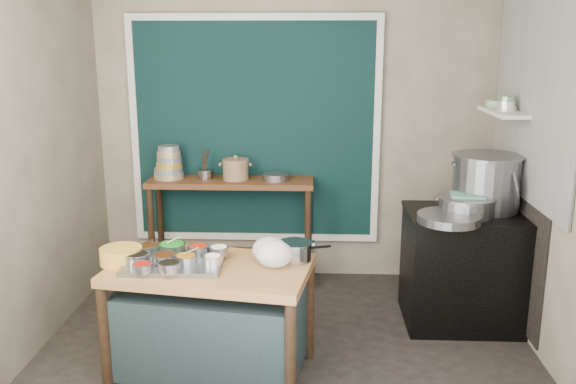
{
  "coord_description": "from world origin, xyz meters",
  "views": [
    {
      "loc": [
        0.19,
        -3.9,
        2.13
      ],
      "look_at": [
        0.0,
        0.25,
        1.1
      ],
      "focal_mm": 38.0,
      "sensor_mm": 36.0,
      "label": 1
    }
  ],
  "objects_px": {
    "prep_table": "(212,320)",
    "saucepan": "(295,251)",
    "ceramic_crock": "(236,170)",
    "condiment_tray": "(174,263)",
    "steamer": "(467,206)",
    "yellow_basin": "(121,256)",
    "back_counter": "(232,231)",
    "utensil_cup": "(205,174)",
    "stock_pot": "(486,182)",
    "stove_block": "(465,269)"
  },
  "relations": [
    {
      "from": "utensil_cup",
      "to": "prep_table",
      "type": "bearing_deg",
      "value": -79.18
    },
    {
      "from": "stove_block",
      "to": "ceramic_crock",
      "type": "xyz_separation_m",
      "value": [
        -1.85,
        0.73,
        0.61
      ]
    },
    {
      "from": "steamer",
      "to": "ceramic_crock",
      "type": "bearing_deg",
      "value": 156.35
    },
    {
      "from": "prep_table",
      "to": "ceramic_crock",
      "type": "xyz_separation_m",
      "value": [
        -0.03,
        1.58,
        0.66
      ]
    },
    {
      "from": "stove_block",
      "to": "yellow_basin",
      "type": "xyz_separation_m",
      "value": [
        -2.39,
        -0.83,
        0.38
      ]
    },
    {
      "from": "steamer",
      "to": "condiment_tray",
      "type": "bearing_deg",
      "value": -158.55
    },
    {
      "from": "back_counter",
      "to": "utensil_cup",
      "type": "bearing_deg",
      "value": 176.38
    },
    {
      "from": "saucepan",
      "to": "yellow_basin",
      "type": "bearing_deg",
      "value": 165.95
    },
    {
      "from": "yellow_basin",
      "to": "ceramic_crock",
      "type": "height_order",
      "value": "ceramic_crock"
    },
    {
      "from": "prep_table",
      "to": "saucepan",
      "type": "xyz_separation_m",
      "value": [
        0.53,
        0.11,
        0.44
      ]
    },
    {
      "from": "utensil_cup",
      "to": "stock_pot",
      "type": "height_order",
      "value": "stock_pot"
    },
    {
      "from": "ceramic_crock",
      "to": "stock_pot",
      "type": "bearing_deg",
      "value": -17.35
    },
    {
      "from": "utensil_cup",
      "to": "stock_pot",
      "type": "distance_m",
      "value": 2.35
    },
    {
      "from": "yellow_basin",
      "to": "ceramic_crock",
      "type": "bearing_deg",
      "value": 70.99
    },
    {
      "from": "yellow_basin",
      "to": "stove_block",
      "type": "bearing_deg",
      "value": 19.2
    },
    {
      "from": "yellow_basin",
      "to": "steamer",
      "type": "height_order",
      "value": "steamer"
    },
    {
      "from": "stove_block",
      "to": "yellow_basin",
      "type": "height_order",
      "value": "yellow_basin"
    },
    {
      "from": "stock_pot",
      "to": "ceramic_crock",
      "type": "bearing_deg",
      "value": 162.65
    },
    {
      "from": "prep_table",
      "to": "saucepan",
      "type": "distance_m",
      "value": 0.7
    },
    {
      "from": "back_counter",
      "to": "utensil_cup",
      "type": "height_order",
      "value": "utensil_cup"
    },
    {
      "from": "prep_table",
      "to": "saucepan",
      "type": "bearing_deg",
      "value": 21.12
    },
    {
      "from": "prep_table",
      "to": "condiment_tray",
      "type": "xyz_separation_m",
      "value": [
        -0.23,
        -0.0,
        0.39
      ]
    },
    {
      "from": "condiment_tray",
      "to": "saucepan",
      "type": "relative_size",
      "value": 2.67
    },
    {
      "from": "back_counter",
      "to": "steamer",
      "type": "height_order",
      "value": "steamer"
    },
    {
      "from": "condiment_tray",
      "to": "yellow_basin",
      "type": "height_order",
      "value": "yellow_basin"
    },
    {
      "from": "stove_block",
      "to": "stock_pot",
      "type": "bearing_deg",
      "value": 38.37
    },
    {
      "from": "prep_table",
      "to": "yellow_basin",
      "type": "distance_m",
      "value": 0.71
    },
    {
      "from": "prep_table",
      "to": "saucepan",
      "type": "height_order",
      "value": "saucepan"
    },
    {
      "from": "stock_pot",
      "to": "prep_table",
      "type": "bearing_deg",
      "value": -153.91
    },
    {
      "from": "ceramic_crock",
      "to": "steamer",
      "type": "relative_size",
      "value": 0.55
    },
    {
      "from": "utensil_cup",
      "to": "ceramic_crock",
      "type": "distance_m",
      "value": 0.27
    },
    {
      "from": "ceramic_crock",
      "to": "steamer",
      "type": "height_order",
      "value": "ceramic_crock"
    },
    {
      "from": "back_counter",
      "to": "stove_block",
      "type": "xyz_separation_m",
      "value": [
        1.9,
        -0.73,
        -0.05
      ]
    },
    {
      "from": "prep_table",
      "to": "ceramic_crock",
      "type": "bearing_deg",
      "value": 100.23
    },
    {
      "from": "condiment_tray",
      "to": "utensil_cup",
      "type": "xyz_separation_m",
      "value": [
        -0.08,
        1.6,
        0.23
      ]
    },
    {
      "from": "yellow_basin",
      "to": "prep_table",
      "type": "bearing_deg",
      "value": -1.75
    },
    {
      "from": "prep_table",
      "to": "stove_block",
      "type": "distance_m",
      "value": 2.01
    },
    {
      "from": "condiment_tray",
      "to": "stock_pot",
      "type": "xyz_separation_m",
      "value": [
        2.18,
        0.96,
        0.33
      ]
    },
    {
      "from": "saucepan",
      "to": "utensil_cup",
      "type": "bearing_deg",
      "value": 100.45
    },
    {
      "from": "condiment_tray",
      "to": "ceramic_crock",
      "type": "relative_size",
      "value": 2.53
    },
    {
      "from": "yellow_basin",
      "to": "steamer",
      "type": "relative_size",
      "value": 0.61
    },
    {
      "from": "prep_table",
      "to": "stock_pot",
      "type": "bearing_deg",
      "value": 35.09
    },
    {
      "from": "yellow_basin",
      "to": "saucepan",
      "type": "relative_size",
      "value": 1.17
    },
    {
      "from": "saucepan",
      "to": "steamer",
      "type": "distance_m",
      "value": 1.42
    },
    {
      "from": "stove_block",
      "to": "utensil_cup",
      "type": "relative_size",
      "value": 6.61
    },
    {
      "from": "condiment_tray",
      "to": "utensil_cup",
      "type": "distance_m",
      "value": 1.62
    },
    {
      "from": "ceramic_crock",
      "to": "condiment_tray",
      "type": "bearing_deg",
      "value": -96.96
    },
    {
      "from": "ceramic_crock",
      "to": "back_counter",
      "type": "bearing_deg",
      "value": 177.59
    },
    {
      "from": "saucepan",
      "to": "condiment_tray",
      "type": "bearing_deg",
      "value": 169.76
    },
    {
      "from": "back_counter",
      "to": "ceramic_crock",
      "type": "relative_size",
      "value": 6.01
    }
  ]
}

